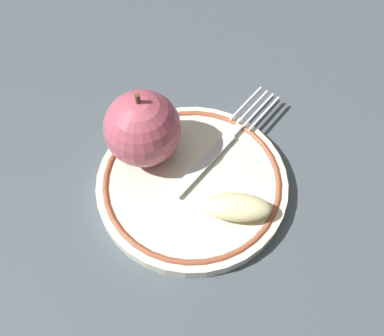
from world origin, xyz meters
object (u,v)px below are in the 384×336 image
at_px(apple_red_whole, 142,128).
at_px(apple_slice_front, 237,207).
at_px(plate, 192,183).
at_px(fork, 223,143).

height_order(apple_red_whole, apple_slice_front, apple_red_whole).
xyz_separation_m(apple_red_whole, apple_slice_front, (0.12, -0.00, -0.03)).
xyz_separation_m(plate, apple_slice_front, (0.06, -0.01, 0.02)).
bearing_deg(apple_slice_front, fork, -79.50).
xyz_separation_m(plate, fork, (0.00, 0.06, 0.01)).
relative_size(plate, fork, 1.13).
bearing_deg(apple_red_whole, apple_slice_front, -1.18).
bearing_deg(apple_slice_front, plate, -37.80).
bearing_deg(apple_red_whole, fork, 43.89).
bearing_deg(fork, apple_red_whole, 135.20).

